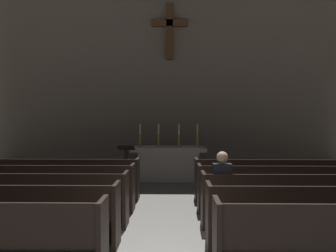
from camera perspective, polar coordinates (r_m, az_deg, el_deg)
name	(u,v)px	position (r m, az deg, el deg)	size (l,w,h in m)	color
pew_left_row_3	(10,199)	(7.07, -23.46, -10.39)	(4.12, 0.50, 0.95)	black
pew_left_row_4	(33,187)	(7.99, -20.38, -8.97)	(4.12, 0.50, 0.95)	black
pew_left_row_5	(50,179)	(8.93, -17.97, -7.82)	(4.12, 0.50, 0.95)	black
pew_right_row_3	(321,200)	(6.93, 22.82, -10.62)	(4.12, 0.50, 0.95)	black
pew_right_row_4	(301,188)	(7.87, 20.03, -9.13)	(4.12, 0.50, 0.95)	black
pew_right_row_5	(285,179)	(8.82, 17.85, -7.94)	(4.12, 0.50, 0.95)	black
altar	(169,163)	(10.88, 0.11, -5.75)	(2.20, 0.90, 1.01)	#BCB7AD
candlestick_outer_left	(140,139)	(10.86, -4.38, -2.10)	(0.16, 0.16, 0.68)	#B79338
candlestick_inner_left	(159,139)	(10.82, -1.48, -2.11)	(0.16, 0.16, 0.68)	#B79338
candlestick_inner_right	(179,139)	(10.82, 1.70, -2.11)	(0.16, 0.16, 0.68)	#B79338
candlestick_outer_right	(197,139)	(10.84, 4.61, -2.11)	(0.16, 0.16, 0.68)	#B79338
apse_with_cross	(170,46)	(13.15, 0.26, 12.45)	(12.56, 0.48, 8.79)	gray
lectern	(126,168)	(9.78, -6.55, -6.52)	(0.44, 0.36, 1.15)	black
lone_worshipper	(222,187)	(6.50, 8.37, -9.39)	(0.32, 0.43, 1.32)	#26262B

